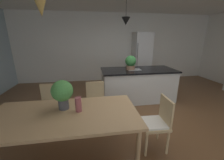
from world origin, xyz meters
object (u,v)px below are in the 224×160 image
Objects in this scene: chair_kitchen_end at (157,122)px; chair_far_right at (96,102)px; potted_plant_on_table at (62,92)px; potted_plant_on_island at (131,62)px; dining_table at (65,117)px; refrigerator at (141,58)px; vase_on_dining_table at (78,104)px; kitchen_island at (138,84)px; chair_far_left at (50,105)px.

chair_far_right is at bearing 136.91° from chair_kitchen_end.
chair_far_right is at bearing 55.99° from potted_plant_on_table.
chair_far_right is 1.56m from potted_plant_on_island.
dining_table is 0.35m from potted_plant_on_table.
chair_far_right is 3.47m from refrigerator.
refrigerator is at bearing 57.99° from vase_on_dining_table.
refrigerator is (1.07, 3.66, 0.51)m from chair_kitchen_end.
chair_far_right reaches higher than dining_table.
refrigerator reaches higher than kitchen_island.
potted_plant_on_island is 1.86× the size of vase_on_dining_table.
chair_far_left is at bearing -152.42° from potted_plant_on_island.
potted_plant_on_table is at bearing 174.00° from chair_kitchen_end.
potted_plant_on_table is 0.29m from vase_on_dining_table.
refrigerator reaches higher than chair_far_left.
chair_far_right is at bearing -141.19° from kitchen_island.
vase_on_dining_table reaches higher than chair_kitchen_end.
potted_plant_on_table is (0.43, -0.72, 0.53)m from chair_far_left.
potted_plant_on_table is at bearing 153.78° from vase_on_dining_table.
kitchen_island is 9.77× the size of vase_on_dining_table.
chair_far_left is 4.12× the size of vase_on_dining_table.
kitchen_island reaches higher than chair_far_left.
kitchen_island is (2.16, 1.01, -0.01)m from chair_far_left.
vase_on_dining_table is (0.19, 0.04, 0.17)m from dining_table.
kitchen_island reaches higher than chair_kitchen_end.
vase_on_dining_table is (-2.26, -3.62, -0.13)m from refrigerator.
potted_plant_on_table is (-0.49, -0.72, 0.53)m from chair_far_right.
potted_plant_on_table is (-2.49, -3.51, 0.02)m from refrigerator.
refrigerator is at bearing 43.81° from chair_far_left.
chair_kitchen_end and chair_far_left have the same top height.
chair_far_left is (-1.84, 0.87, 0.00)m from chair_kitchen_end.
dining_table is 1.40m from chair_kitchen_end.
chair_far_right is at bearing 72.26° from vase_on_dining_table.
chair_far_right is 0.42× the size of kitchen_island.
chair_far_right is at bearing -125.60° from refrigerator.
dining_table is 9.64× the size of vase_on_dining_table.
dining_table is 1.00m from chair_far_left.
potted_plant_on_table reaches higher than kitchen_island.
chair_far_right is 0.44× the size of refrigerator.
kitchen_island is 0.69m from potted_plant_on_island.
chair_far_left is at bearing -136.19° from refrigerator.
chair_far_right is 2.00× the size of potted_plant_on_table.
vase_on_dining_table reaches higher than chair_far_right.
chair_kitchen_end is at bearing -106.28° from refrigerator.
refrigerator reaches higher than chair_far_right.
potted_plant_on_island is at bearing 55.12° from vase_on_dining_table.
potted_plant_on_island reaches higher than chair_far_right.
chair_kitchen_end reaches higher than dining_table.
chair_far_left reaches higher than dining_table.
potted_plant_on_island reaches higher than chair_kitchen_end.
potted_plant_on_table is (-1.50, -1.73, -0.10)m from potted_plant_on_island.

